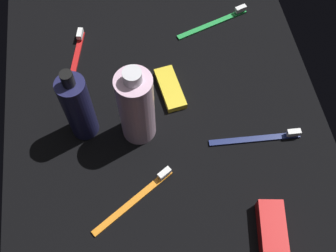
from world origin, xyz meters
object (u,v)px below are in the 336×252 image
toothbrush_navy (261,138)px  toothbrush_green (217,21)px  toothbrush_orange (138,197)px  bodywash_bottle (136,107)px  toothbrush_red (75,59)px  lotion_bottle (78,107)px  snack_bar_yellow (170,88)px

toothbrush_navy → toothbrush_green: 30.82cm
toothbrush_orange → bodywash_bottle: bearing=171.7°
toothbrush_red → toothbrush_green: 33.18cm
toothbrush_navy → toothbrush_orange: (8.02, -25.13, 0.00)cm
toothbrush_red → toothbrush_orange: size_ratio=1.12×
toothbrush_navy → bodywash_bottle: bearing=-104.2°
toothbrush_red → toothbrush_navy: size_ratio=0.99×
toothbrush_orange → lotion_bottle: bearing=-152.1°
lotion_bottle → toothbrush_navy: (7.95, 33.57, -7.46)cm
toothbrush_navy → toothbrush_green: same height
toothbrush_navy → snack_bar_yellow: bearing=-132.2°
lotion_bottle → snack_bar_yellow: bearing=108.8°
toothbrush_red → toothbrush_green: (-5.67, 32.69, 0.00)cm
toothbrush_orange → toothbrush_green: same height
toothbrush_green → snack_bar_yellow: size_ratio=1.68×
toothbrush_orange → snack_bar_yellow: 24.11cm
toothbrush_red → toothbrush_navy: (25.09, 34.59, 0.00)cm
lotion_bottle → toothbrush_red: 18.72cm
lotion_bottle → toothbrush_orange: (15.98, 8.44, -7.46)cm
bodywash_bottle → toothbrush_orange: size_ratio=1.21×
toothbrush_red → bodywash_bottle: bearing=30.8°
bodywash_bottle → toothbrush_red: bearing=-149.2°
toothbrush_navy → snack_bar_yellow: size_ratio=1.73×
lotion_bottle → toothbrush_orange: size_ratio=1.16×
lotion_bottle → toothbrush_green: bearing=125.8°
lotion_bottle → toothbrush_navy: bearing=76.7°
bodywash_bottle → toothbrush_green: bearing=139.6°
bodywash_bottle → lotion_bottle: bearing=-101.4°
lotion_bottle → snack_bar_yellow: lotion_bottle is taller
toothbrush_navy → toothbrush_orange: size_ratio=1.14×
toothbrush_red → toothbrush_green: bearing=99.8°
bodywash_bottle → toothbrush_orange: 16.25cm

